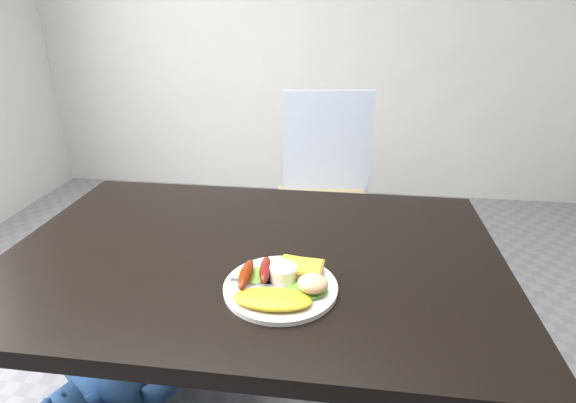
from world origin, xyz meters
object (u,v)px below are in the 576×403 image
object	(u,v)px
person	(180,172)
plate	(281,287)
dining_chair	(323,208)
dining_table	(253,258)

from	to	relation	value
person	plate	distance (m)	0.75
dining_chair	person	size ratio (longest dim) A/B	0.27
dining_chair	plate	bearing A→B (deg)	-99.65
plate	person	bearing A→B (deg)	125.85
dining_chair	plate	size ratio (longest dim) A/B	1.73
dining_chair	dining_table	bearing A→B (deg)	-105.53
plate	dining_chair	bearing A→B (deg)	88.10
dining_table	plate	bearing A→B (deg)	-59.50
dining_chair	person	distance (m)	0.75
dining_table	dining_chair	world-z (taller)	dining_table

